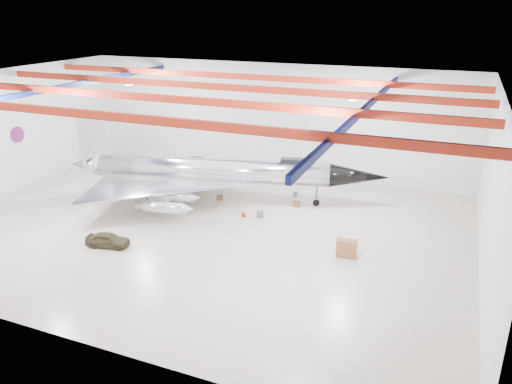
% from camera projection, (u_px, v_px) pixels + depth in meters
% --- Properties ---
extents(floor, '(40.00, 40.00, 0.00)m').
position_uv_depth(floor, '(201.00, 226.00, 38.87)').
color(floor, '#C0B298').
rests_on(floor, ground).
extents(wall_back, '(40.00, 0.00, 40.00)m').
position_uv_depth(wall_back, '(270.00, 119.00, 49.95)').
color(wall_back, silver).
rests_on(wall_back, floor).
extents(wall_right, '(0.00, 30.00, 30.00)m').
position_uv_depth(wall_right, '(493.00, 195.00, 29.84)').
color(wall_right, silver).
rests_on(wall_right, floor).
extents(ceiling, '(40.00, 40.00, 0.00)m').
position_uv_depth(ceiling, '(195.00, 84.00, 35.02)').
color(ceiling, '#0A0F38').
rests_on(ceiling, wall_back).
extents(ceiling_structure, '(39.50, 29.50, 1.08)m').
position_uv_depth(ceiling_structure, '(195.00, 93.00, 35.26)').
color(ceiling_structure, maroon).
rests_on(ceiling_structure, ceiling).
extents(wall_roundel, '(0.10, 1.50, 1.50)m').
position_uv_depth(wall_roundel, '(17.00, 135.00, 45.95)').
color(wall_roundel, '#B21414').
rests_on(wall_roundel, wall_left).
extents(jet_aircraft, '(27.74, 19.54, 7.68)m').
position_uv_depth(jet_aircraft, '(212.00, 173.00, 43.23)').
color(jet_aircraft, silver).
rests_on(jet_aircraft, floor).
extents(jeep, '(3.31, 1.92, 1.06)m').
position_uv_depth(jeep, '(108.00, 240.00, 35.45)').
color(jeep, '#3D381E').
rests_on(jeep, floor).
extents(desk, '(1.42, 0.79, 1.25)m').
position_uv_depth(desk, '(347.00, 249.00, 33.95)').
color(desk, brown).
rests_on(desk, floor).
extents(toolbox_red, '(0.50, 0.41, 0.34)m').
position_uv_depth(toolbox_red, '(224.00, 183.00, 47.86)').
color(toolbox_red, '#99240F').
rests_on(toolbox_red, floor).
extents(engine_drum, '(0.65, 0.65, 0.49)m').
position_uv_depth(engine_drum, '(260.00, 214.00, 40.47)').
color(engine_drum, '#59595B').
rests_on(engine_drum, floor).
extents(parts_bin, '(0.60, 0.48, 0.42)m').
position_uv_depth(parts_bin, '(296.00, 204.00, 42.71)').
color(parts_bin, olive).
rests_on(parts_bin, floor).
extents(tool_chest, '(0.44, 0.44, 0.32)m').
position_uv_depth(tool_chest, '(244.00, 215.00, 40.62)').
color(tool_chest, '#99240F').
rests_on(tool_chest, floor).
extents(oil_barrel, '(0.62, 0.54, 0.38)m').
position_uv_depth(oil_barrel, '(220.00, 197.00, 44.28)').
color(oil_barrel, olive).
rests_on(oil_barrel, floor).
extents(spares_box, '(0.51, 0.51, 0.38)m').
position_uv_depth(spares_box, '(295.00, 194.00, 45.05)').
color(spares_box, '#59595B').
rests_on(spares_box, floor).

